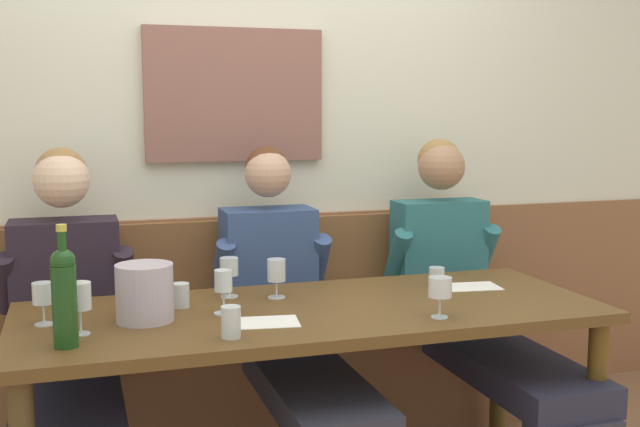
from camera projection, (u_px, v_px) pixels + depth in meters
room_wall_back at (252, 116)px, 3.52m from camera, size 6.80×0.12×2.80m
wood_wainscot_panel at (257, 317)px, 3.60m from camera, size 6.80×0.03×0.95m
wall_bench at (268, 372)px, 3.42m from camera, size 2.34×0.42×0.94m
dining_table at (313, 331)px, 2.74m from camera, size 2.04×0.80×0.74m
person_left_seat at (67, 332)px, 2.81m from camera, size 0.52×1.24×1.28m
person_center_left_seat at (290, 317)px, 3.05m from camera, size 0.49×1.23×1.27m
person_right_seat at (474, 301)px, 3.28m from camera, size 0.52×1.23×1.30m
ice_bucket at (145, 293)px, 2.55m from camera, size 0.19×0.19×0.19m
wine_bottle_clear_water at (64, 294)px, 2.26m from camera, size 0.07×0.07×0.36m
wine_glass_center_rear at (229, 269)px, 2.87m from camera, size 0.07×0.07×0.15m
wine_glass_center_front at (80, 299)px, 2.39m from camera, size 0.07×0.07×0.16m
wine_glass_near_bucket at (276, 271)px, 2.86m from camera, size 0.07×0.07×0.15m
wine_glass_by_bottle at (43, 295)px, 2.50m from camera, size 0.07×0.07×0.14m
wine_glass_mid_left at (440, 288)px, 2.59m from camera, size 0.08×0.08×0.14m
wine_glass_mid_right at (223, 284)px, 2.64m from camera, size 0.07×0.07×0.15m
water_tumbler_center at (231, 322)px, 2.36m from camera, size 0.06×0.06×0.10m
water_tumbler_left at (181, 295)px, 2.73m from camera, size 0.06×0.06×0.09m
water_tumbler_right at (437, 277)px, 3.06m from camera, size 0.06×0.06×0.08m
tasting_sheet_left_guest at (267, 322)px, 2.54m from camera, size 0.23×0.18×0.00m
tasting_sheet_right_guest at (472, 287)px, 3.05m from camera, size 0.23×0.18×0.00m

